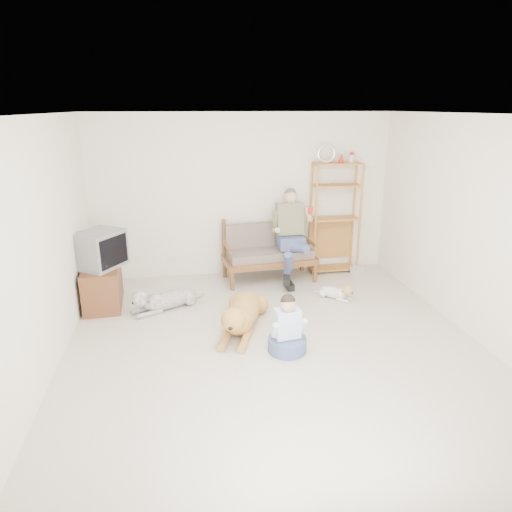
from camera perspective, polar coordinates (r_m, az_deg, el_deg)
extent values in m
plane|color=silver|center=(5.59, 2.57, -11.58)|extent=(5.50, 5.50, 0.00)
plane|color=white|center=(4.86, 3.04, 17.28)|extent=(5.50, 5.50, 0.00)
plane|color=white|center=(7.70, -1.61, 7.52)|extent=(5.00, 0.00, 5.00)
plane|color=white|center=(2.66, 15.92, -14.94)|extent=(5.00, 0.00, 5.00)
plane|color=white|center=(5.16, -25.49, 0.32)|extent=(0.00, 5.50, 5.50)
plane|color=white|center=(6.09, 26.45, 2.73)|extent=(0.00, 5.50, 5.50)
cube|color=brown|center=(7.59, 1.69, -0.46)|extent=(1.56, 0.84, 0.10)
cube|color=#6F6055|center=(7.55, 1.69, 0.37)|extent=(1.43, 0.73, 0.13)
cube|color=#6F6055|center=(7.71, 1.36, 2.57)|extent=(1.39, 0.25, 0.45)
cylinder|color=brown|center=(7.71, 1.29, 4.12)|extent=(1.40, 0.18, 0.05)
cylinder|color=brown|center=(7.27, -3.29, -2.99)|extent=(0.07, 0.07, 0.30)
cylinder|color=brown|center=(7.73, -3.84, 0.84)|extent=(0.07, 0.07, 0.95)
cylinder|color=brown|center=(7.54, 7.34, -2.33)|extent=(0.07, 0.07, 0.30)
cylinder|color=brown|center=(7.99, 6.21, 1.34)|extent=(0.07, 0.07, 0.95)
cube|color=#4E5F8F|center=(7.52, 4.35, 1.79)|extent=(0.42, 0.40, 0.21)
cube|color=gray|center=(7.53, 4.23, 4.68)|extent=(0.44, 0.30, 0.55)
sphere|color=tan|center=(7.42, 4.35, 7.36)|extent=(0.22, 0.22, 0.22)
sphere|color=#534F4A|center=(7.43, 4.32, 7.71)|extent=(0.20, 0.20, 0.20)
cylinder|color=red|center=(7.34, 6.83, 5.68)|extent=(0.07, 0.07, 0.09)
cube|color=#C38E3D|center=(7.79, 10.20, 11.29)|extent=(0.80, 0.33, 0.03)
torus|color=silver|center=(7.71, 8.76, 12.53)|extent=(0.32, 0.05, 0.32)
cone|color=red|center=(7.80, 10.62, 11.98)|extent=(0.11, 0.11, 0.17)
cylinder|color=#C38E3D|center=(7.69, 7.45, 4.30)|extent=(0.04, 0.04, 1.90)
cylinder|color=#C38E3D|center=(7.98, 6.81, 4.82)|extent=(0.04, 0.04, 1.90)
cylinder|color=#C38E3D|center=(7.95, 12.86, 4.45)|extent=(0.04, 0.04, 1.90)
cylinder|color=#C38E3D|center=(8.23, 12.06, 4.96)|extent=(0.04, 0.04, 1.90)
cube|color=silver|center=(8.12, 12.62, -1.74)|extent=(0.26, 0.22, 0.14)
cube|color=brown|center=(6.98, -18.62, -3.57)|extent=(0.55, 0.93, 0.60)
cube|color=brown|center=(6.83, -20.87, -4.33)|extent=(0.04, 0.40, 0.50)
cube|color=brown|center=(7.23, -20.25, -3.01)|extent=(0.04, 0.40, 0.50)
cube|color=slate|center=(6.79, -18.94, 0.81)|extent=(0.76, 0.80, 0.52)
cube|color=black|center=(6.63, -17.35, 0.55)|extent=(0.31, 0.45, 0.42)
cube|color=silver|center=(7.88, -10.57, -0.44)|extent=(0.12, 0.02, 0.08)
ellipsoid|color=#B6743F|center=(6.11, -1.56, -6.92)|extent=(0.78, 1.24, 0.37)
sphere|color=#B6743F|center=(5.79, -2.24, -8.14)|extent=(0.37, 0.37, 0.37)
sphere|color=#B6743F|center=(5.47, -2.90, -7.98)|extent=(0.29, 0.29, 0.29)
ellipsoid|color=#B6743F|center=(5.37, -3.19, -8.86)|extent=(0.19, 0.24, 0.11)
cylinder|color=#B6743F|center=(6.68, -0.58, -5.68)|extent=(0.06, 0.47, 0.06)
ellipsoid|color=#B6743F|center=(5.51, -3.86, -7.77)|extent=(0.09, 0.11, 0.14)
ellipsoid|color=#B6743F|center=(5.47, -1.79, -7.94)|extent=(0.09, 0.11, 0.14)
ellipsoid|color=white|center=(6.73, -10.59, -5.33)|extent=(0.88, 0.64, 0.25)
sphere|color=white|center=(6.62, -12.56, -5.68)|extent=(0.25, 0.25, 0.25)
sphere|color=white|center=(6.51, -14.31, -5.21)|extent=(0.22, 0.22, 0.22)
ellipsoid|color=white|center=(6.48, -15.10, -5.58)|extent=(0.18, 0.16, 0.08)
cylinder|color=white|center=(6.93, -7.43, -5.11)|extent=(0.26, 0.28, 0.04)
ellipsoid|color=white|center=(6.58, -14.40, -4.95)|extent=(0.08, 0.08, 0.11)
ellipsoid|color=white|center=(6.45, -13.87, -5.39)|extent=(0.08, 0.08, 0.11)
ellipsoid|color=white|center=(7.05, 9.60, -4.49)|extent=(0.44, 0.45, 0.17)
sphere|color=white|center=(6.99, 10.55, -4.64)|extent=(0.17, 0.17, 0.17)
sphere|color=tan|center=(6.92, 11.40, -4.27)|extent=(0.16, 0.16, 0.16)
ellipsoid|color=tan|center=(6.90, 11.91, -4.52)|extent=(0.13, 0.13, 0.06)
cylinder|color=white|center=(7.17, 8.02, -4.48)|extent=(0.17, 0.10, 0.03)
cone|color=tan|center=(6.87, 11.10, -4.02)|extent=(0.05, 0.05, 0.05)
cone|color=tan|center=(6.96, 11.51, -3.75)|extent=(0.05, 0.05, 0.05)
torus|color=red|center=(6.94, 11.23, -4.32)|extent=(0.15, 0.15, 0.02)
cylinder|color=#4E5F8F|center=(5.53, 3.91, -10.98)|extent=(0.46, 0.46, 0.17)
cube|color=white|center=(5.42, 3.93, -8.38)|extent=(0.32, 0.23, 0.35)
sphere|color=tan|center=(5.30, 4.04, -6.05)|extent=(0.19, 0.19, 0.19)
sphere|color=black|center=(5.29, 4.02, -5.70)|extent=(0.18, 0.18, 0.18)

